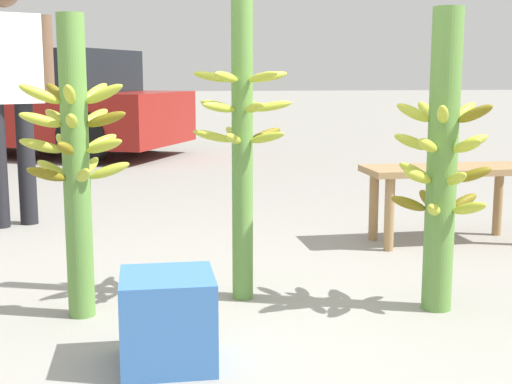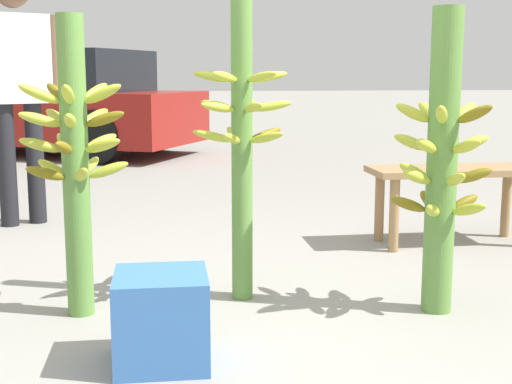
# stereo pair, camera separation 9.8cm
# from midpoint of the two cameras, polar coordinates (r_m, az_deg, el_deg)

# --- Properties ---
(ground_plane) EXTENTS (80.00, 80.00, 0.00)m
(ground_plane) POSITION_cam_midpoint_polar(r_m,az_deg,el_deg) (3.01, 1.45, -11.27)
(ground_plane) COLOR gray
(banana_stalk_left) EXTENTS (0.47, 0.46, 1.32)m
(banana_stalk_left) POSITION_cam_midpoint_polar(r_m,az_deg,el_deg) (3.17, -13.41, 2.69)
(banana_stalk_left) COLOR #5B8C3D
(banana_stalk_left) RESTS_ON ground_plane
(banana_stalk_center) EXTENTS (0.47, 0.47, 1.51)m
(banana_stalk_center) POSITION_cam_midpoint_polar(r_m,az_deg,el_deg) (3.31, -0.29, 4.71)
(banana_stalk_center) COLOR #5B8C3D
(banana_stalk_center) RESTS_ON ground_plane
(banana_stalk_right) EXTENTS (0.45, 0.45, 1.35)m
(banana_stalk_right) POSITION_cam_midpoint_polar(r_m,az_deg,el_deg) (3.25, 15.50, 2.29)
(banana_stalk_right) COLOR #5B8C3D
(banana_stalk_right) RESTS_ON ground_plane
(vendor_person) EXTENTS (0.63, 0.39, 1.74)m
(vendor_person) POSITION_cam_midpoint_polar(r_m,az_deg,el_deg) (5.24, -18.09, 8.70)
(vendor_person) COLOR black
(vendor_person) RESTS_ON ground_plane
(market_bench) EXTENTS (1.06, 0.41, 0.49)m
(market_bench) POSITION_cam_midpoint_polar(r_m,az_deg,el_deg) (4.62, 16.13, 0.82)
(market_bench) COLOR #99754C
(market_bench) RESTS_ON ground_plane
(parked_car) EXTENTS (4.32, 3.27, 1.36)m
(parked_car) POSITION_cam_midpoint_polar(r_m,az_deg,el_deg) (9.86, -15.97, 6.76)
(parked_car) COLOR maroon
(parked_car) RESTS_ON ground_plane
(produce_crate) EXTENTS (0.34, 0.34, 0.34)m
(produce_crate) POSITION_cam_midpoint_polar(r_m,az_deg,el_deg) (2.69, -6.53, -10.04)
(produce_crate) COLOR #386BB2
(produce_crate) RESTS_ON ground_plane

